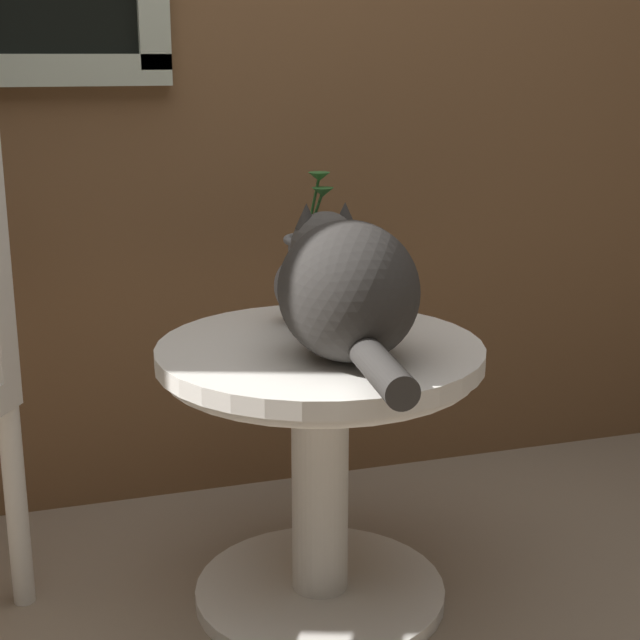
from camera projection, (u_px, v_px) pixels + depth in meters
wicker_side_table at (320, 431)px, 1.93m from camera, size 0.64×0.64×0.55m
cat at (346, 287)px, 1.78m from camera, size 0.28×0.61×0.26m
pewter_vase_with_ivy at (307, 279)px, 2.01m from camera, size 0.14×0.14×0.32m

